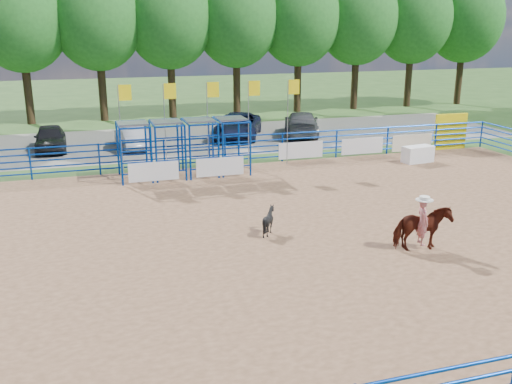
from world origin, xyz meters
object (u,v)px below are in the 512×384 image
announcer_table (418,154)px  car_c (238,126)px  horse_and_rider (422,224)px  car_a (50,138)px  car_b (131,137)px  calf (269,221)px  car_d (301,124)px

announcer_table → car_c: car_c is taller
announcer_table → horse_and_rider: bearing=-122.0°
car_a → car_c: size_ratio=0.76×
announcer_table → car_c: size_ratio=0.29×
horse_and_rider → car_a: 22.01m
horse_and_rider → car_b: bearing=111.5°
calf → car_d: car_d is taller
car_b → car_a: bearing=-14.7°
horse_and_rider → calf: horse_and_rider is taller
calf → car_d: size_ratio=0.18×
car_a → car_b: car_a is taller
car_d → horse_and_rider: bearing=99.5°
horse_and_rider → car_d: horse_and_rider is taller
car_b → car_d: size_ratio=0.75×
horse_and_rider → car_c: 19.24m
horse_and_rider → car_c: horse_and_rider is taller
car_c → calf: bearing=-79.1°
announcer_table → calf: size_ratio=1.70×
car_b → car_d: car_d is taller
announcer_table → calf: (-10.46, -7.50, 0.04)m
announcer_table → calf: 12.87m
announcer_table → horse_and_rider: 12.12m
calf → car_d: bearing=-39.2°
calf → car_b: (-3.07, 15.32, 0.17)m
calf → car_a: (-7.42, 16.01, 0.23)m
announcer_table → car_a: 19.80m
horse_and_rider → calf: size_ratio=2.71×
announcer_table → car_d: size_ratio=0.30×
calf → car_a: size_ratio=0.22×
announcer_table → car_a: size_ratio=0.38×
car_c → announcer_table: bearing=-29.2°
calf → horse_and_rider: bearing=-138.5°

